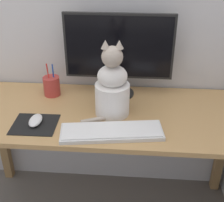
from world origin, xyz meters
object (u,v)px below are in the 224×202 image
object	(u,v)px
computer_mouse_left	(36,120)
cat	(112,88)
keyboard	(112,131)
monitor	(119,51)
pen_cup	(52,86)

from	to	relation	value
computer_mouse_left	cat	xyz separation A→B (m)	(0.35, 0.12, 0.12)
keyboard	cat	world-z (taller)	cat
keyboard	computer_mouse_left	world-z (taller)	computer_mouse_left
monitor	keyboard	distance (m)	0.45
computer_mouse_left	keyboard	bearing A→B (deg)	-8.05
cat	pen_cup	bearing A→B (deg)	150.80
monitor	keyboard	size ratio (longest dim) A/B	1.19
keyboard	pen_cup	world-z (taller)	pen_cup
monitor	keyboard	world-z (taller)	monitor
monitor	cat	bearing A→B (deg)	-95.06
cat	computer_mouse_left	bearing A→B (deg)	-163.66
keyboard	computer_mouse_left	size ratio (longest dim) A/B	4.38
keyboard	cat	xyz separation A→B (m)	(-0.01, 0.17, 0.13)
monitor	keyboard	bearing A→B (deg)	-90.97
computer_mouse_left	cat	world-z (taller)	cat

